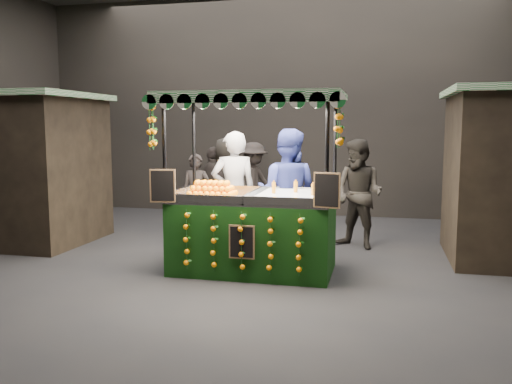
# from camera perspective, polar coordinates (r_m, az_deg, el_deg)

# --- Properties ---
(ground) EXTENTS (12.00, 12.00, 0.00)m
(ground) POSITION_cam_1_polar(r_m,az_deg,el_deg) (7.67, -2.03, -8.30)
(ground) COLOR black
(ground) RESTS_ON ground
(market_hall) EXTENTS (12.10, 10.10, 5.05)m
(market_hall) POSITION_cam_1_polar(r_m,az_deg,el_deg) (7.52, -2.14, 17.40)
(market_hall) COLOR black
(market_hall) RESTS_ON ground
(neighbour_stall_left) EXTENTS (3.00, 2.20, 2.60)m
(neighbour_stall_left) POSITION_cam_1_polar(r_m,az_deg,el_deg) (10.35, -24.70, 2.40)
(neighbour_stall_left) COLOR black
(neighbour_stall_left) RESTS_ON ground
(juice_stall) EXTENTS (2.56, 1.51, 2.48)m
(juice_stall) POSITION_cam_1_polar(r_m,az_deg,el_deg) (7.40, -0.28, -2.75)
(juice_stall) COLOR black
(juice_stall) RESTS_ON ground
(vendor_grey) EXTENTS (0.84, 0.71, 1.95)m
(vendor_grey) POSITION_cam_1_polar(r_m,az_deg,el_deg) (8.41, -2.39, -0.15)
(vendor_grey) COLOR gray
(vendor_grey) RESTS_ON ground
(vendor_blue) EXTENTS (1.04, 0.85, 2.00)m
(vendor_blue) POSITION_cam_1_polar(r_m,az_deg,el_deg) (8.14, 3.36, -0.25)
(vendor_blue) COLOR navy
(vendor_blue) RESTS_ON ground
(shopper_0) EXTENTS (0.57, 0.39, 1.53)m
(shopper_0) POSITION_cam_1_polar(r_m,az_deg,el_deg) (9.91, -6.43, -0.33)
(shopper_0) COLOR #2D2624
(shopper_0) RESTS_ON ground
(shopper_1) EXTENTS (1.11, 1.04, 1.82)m
(shopper_1) POSITION_cam_1_polar(r_m,az_deg,el_deg) (9.01, 10.94, -0.21)
(shopper_1) COLOR black
(shopper_1) RESTS_ON ground
(shopper_2) EXTENTS (0.97, 0.95, 1.63)m
(shopper_2) POSITION_cam_1_polar(r_m,az_deg,el_deg) (10.67, -4.56, 0.48)
(shopper_2) COLOR #2C2523
(shopper_2) RESTS_ON ground
(shopper_3) EXTENTS (1.14, 1.26, 1.69)m
(shopper_3) POSITION_cam_1_polar(r_m,az_deg,el_deg) (11.47, -0.30, 1.12)
(shopper_3) COLOR #2E2826
(shopper_3) RESTS_ON ground
(shopper_4) EXTENTS (0.90, 0.59, 1.82)m
(shopper_4) POSITION_cam_1_polar(r_m,az_deg,el_deg) (10.66, -3.16, 0.99)
(shopper_4) COLOR black
(shopper_4) RESTS_ON ground
(shopper_5) EXTENTS (1.53, 1.34, 1.67)m
(shopper_5) POSITION_cam_1_polar(r_m,az_deg,el_deg) (10.18, 24.40, -0.33)
(shopper_5) COLOR black
(shopper_5) RESTS_ON ground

